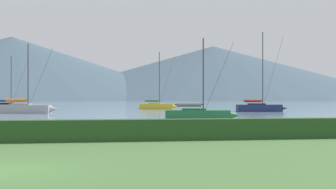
# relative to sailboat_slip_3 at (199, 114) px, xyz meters

# --- Properties ---
(ground_plane) EXTENTS (1000.00, 1000.00, 0.00)m
(ground_plane) POSITION_rel_sailboat_slip_3_xyz_m (-14.94, -34.81, -0.64)
(ground_plane) COLOR #477038
(harbor_water) EXTENTS (320.00, 246.00, 0.00)m
(harbor_water) POSITION_rel_sailboat_slip_3_xyz_m (-14.94, 102.19, -0.64)
(harbor_water) COLOR slate
(harbor_water) RESTS_ON ground_plane
(hedge_line) EXTENTS (80.00, 1.20, 1.21)m
(hedge_line) POSITION_rel_sailboat_slip_3_xyz_m (-14.94, -23.81, -0.04)
(hedge_line) COLOR #284C23
(hedge_line) RESTS_ON ground_plane
(sailboat_slip_3) EXTENTS (8.01, 3.72, 8.69)m
(sailboat_slip_3) POSITION_rel_sailboat_slip_3_xyz_m (0.00, 0.00, 0.00)
(sailboat_slip_3) COLOR #236B38
(sailboat_slip_3) RESTS_ON harbor_water
(sailboat_slip_4) EXTENTS (8.19, 2.92, 10.45)m
(sailboat_slip_4) POSITION_rel_sailboat_slip_3_xyz_m (-26.36, 51.29, 0.03)
(sailboat_slip_4) COLOR black
(sailboat_slip_4) RESTS_ON harbor_water
(sailboat_slip_6) EXTENTS (8.00, 3.75, 11.51)m
(sailboat_slip_6) POSITION_rel_sailboat_slip_3_xyz_m (2.77, 48.97, 0.02)
(sailboat_slip_6) COLOR gold
(sailboat_slip_6) RESTS_ON harbor_water
(sailboat_slip_7) EXTENTS (9.36, 3.78, 10.51)m
(sailboat_slip_7) POSITION_rel_sailboat_slip_3_xyz_m (-20.73, 26.55, 0.11)
(sailboat_slip_7) COLOR #9E9EA3
(sailboat_slip_7) RESTS_ON harbor_water
(sailboat_slip_8) EXTENTS (8.72, 3.50, 13.30)m
(sailboat_slip_8) POSITION_rel_sailboat_slip_3_xyz_m (17.20, 28.96, 0.09)
(sailboat_slip_8) COLOR navy
(sailboat_slip_8) RESTS_ON harbor_water
(distant_hill_west_ridge) EXTENTS (302.65, 302.65, 43.32)m
(distant_hill_west_ridge) POSITION_rel_sailboat_slip_3_xyz_m (92.97, 348.47, 21.01)
(distant_hill_west_ridge) COLOR #425666
(distant_hill_west_ridge) RESTS_ON ground_plane
(distant_hill_central_peak) EXTENTS (292.49, 292.49, 47.82)m
(distant_hill_central_peak) POSITION_rel_sailboat_slip_3_xyz_m (-64.29, 346.23, 23.26)
(distant_hill_central_peak) COLOR #425666
(distant_hill_central_peak) RESTS_ON ground_plane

